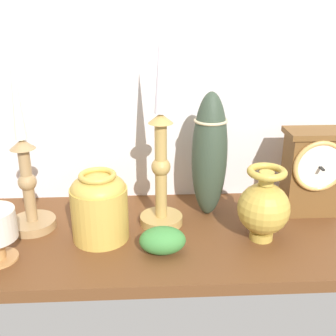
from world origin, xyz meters
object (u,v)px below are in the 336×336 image
object	(u,v)px
tall_ceramic_vase	(209,155)
brass_vase_jar	(99,205)
mantel_clock	(312,171)
candlestick_tall_left	(161,162)
candlestick_tall_center	(26,175)
brass_vase_bulbous	(264,206)

from	to	relation	value
tall_ceramic_vase	brass_vase_jar	bearing A→B (deg)	-157.89
mantel_clock	candlestick_tall_left	xyz separation A→B (cm)	(-32.85, -3.63, 4.07)
candlestick_tall_left	tall_ceramic_vase	world-z (taller)	candlestick_tall_left
mantel_clock	brass_vase_jar	world-z (taller)	mantel_clock
candlestick_tall_center	candlestick_tall_left	bearing A→B (deg)	0.87
candlestick_tall_left	brass_vase_jar	world-z (taller)	candlestick_tall_left
candlestick_tall_left	candlestick_tall_center	world-z (taller)	candlestick_tall_left
mantel_clock	brass_vase_bulbous	xyz separation A→B (cm)	(-13.24, -10.84, -2.75)
brass_vase_jar	candlestick_tall_center	bearing A→B (deg)	162.18
brass_vase_bulbous	candlestick_tall_center	bearing A→B (deg)	171.67
brass_vase_bulbous	mantel_clock	bearing A→B (deg)	39.29
mantel_clock	candlestick_tall_left	size ratio (longest dim) A/B	0.47
mantel_clock	brass_vase_bulbous	bearing A→B (deg)	-140.71
mantel_clock	tall_ceramic_vase	world-z (taller)	tall_ceramic_vase
mantel_clock	brass_vase_jar	bearing A→B (deg)	-169.03
brass_vase_jar	tall_ceramic_vase	distance (cm)	25.30
candlestick_tall_center	brass_vase_jar	distance (cm)	16.03
brass_vase_jar	tall_ceramic_vase	bearing A→B (deg)	22.11
candlestick_tall_left	candlestick_tall_center	bearing A→B (deg)	-179.13
mantel_clock	brass_vase_bulbous	distance (cm)	17.33
tall_ceramic_vase	candlestick_tall_left	bearing A→B (deg)	-158.57
tall_ceramic_vase	mantel_clock	bearing A→B (deg)	-1.18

